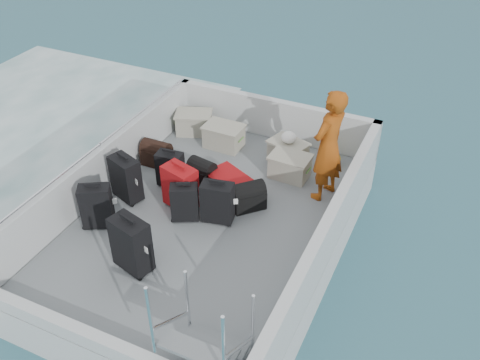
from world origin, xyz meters
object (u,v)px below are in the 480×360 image
(suitcase_5, at_px, (180,188))
(suitcase_8, at_px, (230,184))
(suitcase_0, at_px, (97,207))
(suitcase_7, at_px, (217,203))
(crate_0, at_px, (194,123))
(suitcase_2, at_px, (170,169))
(crate_3, at_px, (290,167))
(crate_1, at_px, (224,137))
(suitcase_4, at_px, (185,203))
(passenger, at_px, (328,146))
(suitcase_1, at_px, (126,179))
(crate_2, at_px, (288,153))
(suitcase_3, at_px, (131,245))

(suitcase_5, bearing_deg, suitcase_8, 67.58)
(suitcase_0, relative_size, suitcase_5, 0.98)
(suitcase_7, distance_m, crate_0, 2.45)
(suitcase_0, distance_m, suitcase_2, 1.30)
(crate_0, distance_m, crate_3, 2.06)
(suitcase_0, xyz_separation_m, crate_1, (0.64, 2.55, -0.14))
(suitcase_4, relative_size, crate_0, 0.95)
(suitcase_4, relative_size, suitcase_7, 0.91)
(suitcase_0, xyz_separation_m, suitcase_2, (0.41, 1.23, -0.04))
(suitcase_8, height_order, crate_1, crate_1)
(crate_0, height_order, passenger, passenger)
(suitcase_1, xyz_separation_m, crate_3, (1.95, 1.51, -0.17))
(suitcase_4, xyz_separation_m, crate_1, (-0.36, 1.93, -0.10))
(suitcase_7, bearing_deg, suitcase_4, -170.07)
(suitcase_1, distance_m, crate_0, 2.07)
(suitcase_4, bearing_deg, suitcase_1, 149.21)
(suitcase_8, height_order, crate_2, crate_2)
(suitcase_3, xyz_separation_m, suitcase_7, (0.54, 1.26, -0.06))
(suitcase_2, height_order, crate_3, suitcase_2)
(crate_2, height_order, crate_3, crate_3)
(suitcase_3, bearing_deg, crate_3, 83.53)
(suitcase_5, distance_m, crate_3, 1.78)
(suitcase_8, bearing_deg, suitcase_1, 146.34)
(suitcase_0, relative_size, crate_2, 1.15)
(suitcase_1, relative_size, suitcase_5, 1.03)
(suitcase_5, bearing_deg, crate_3, 65.52)
(crate_0, height_order, crate_3, crate_0)
(suitcase_0, height_order, suitcase_4, suitcase_0)
(suitcase_1, distance_m, crate_1, 1.98)
(suitcase_0, bearing_deg, crate_0, 60.37)
(suitcase_1, bearing_deg, suitcase_8, 50.64)
(crate_3, bearing_deg, suitcase_7, -110.53)
(suitcase_3, relative_size, suitcase_5, 1.12)
(suitcase_3, relative_size, passenger, 0.44)
(suitcase_8, bearing_deg, crate_0, 71.06)
(crate_3, bearing_deg, suitcase_3, -111.77)
(suitcase_3, distance_m, passenger, 3.01)
(suitcase_4, height_order, suitcase_8, suitcase_4)
(suitcase_1, bearing_deg, passenger, 46.49)
(suitcase_5, bearing_deg, crate_2, 76.37)
(suitcase_4, bearing_deg, crate_3, 31.67)
(suitcase_0, bearing_deg, suitcase_1, 59.69)
(crate_0, bearing_deg, crate_1, -16.26)
(suitcase_3, bearing_deg, suitcase_7, 82.16)
(crate_0, xyz_separation_m, passenger, (2.61, -0.77, 0.67))
(suitcase_4, relative_size, suitcase_5, 0.85)
(suitcase_0, xyz_separation_m, passenger, (2.57, 1.97, 0.52))
(crate_2, relative_size, passenger, 0.33)
(suitcase_2, height_order, suitcase_4, suitcase_2)
(suitcase_0, xyz_separation_m, suitcase_4, (1.00, 0.62, -0.04))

